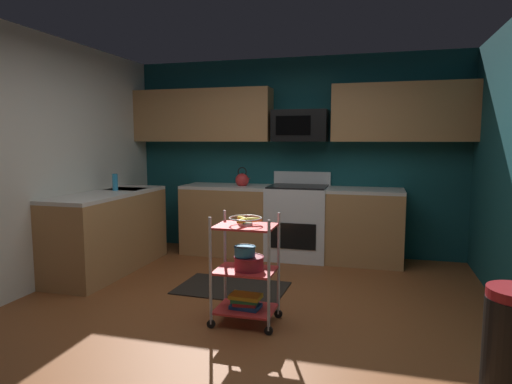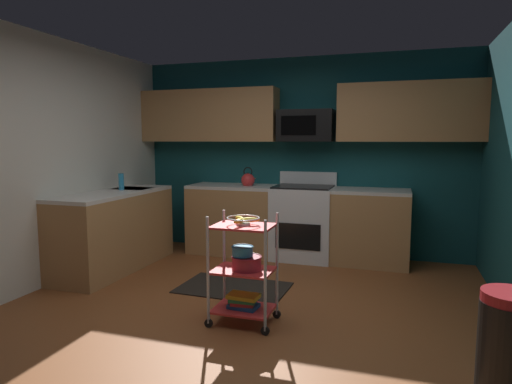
{
  "view_description": "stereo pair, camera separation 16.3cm",
  "coord_description": "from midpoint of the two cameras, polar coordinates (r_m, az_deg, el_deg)",
  "views": [
    {
      "loc": [
        1.1,
        -3.46,
        1.52
      ],
      "look_at": [
        0.03,
        0.38,
        1.05
      ],
      "focal_mm": 31.03,
      "sensor_mm": 36.0,
      "label": 1
    },
    {
      "loc": [
        1.25,
        -3.41,
        1.52
      ],
      "look_at": [
        0.03,
        0.38,
        1.05
      ],
      "focal_mm": 31.03,
      "sensor_mm": 36.0,
      "label": 2
    }
  ],
  "objects": [
    {
      "name": "floor",
      "position": [
        3.94,
        -3.27,
        -16.27
      ],
      "size": [
        4.4,
        4.8,
        0.04
      ],
      "primitive_type": "cube",
      "color": "brown",
      "rests_on": "ground"
    },
    {
      "name": "wall_back",
      "position": [
        5.99,
        4.15,
        4.6
      ],
      "size": [
        4.52,
        0.06,
        2.6
      ],
      "primitive_type": "cube",
      "color": "#14474C",
      "rests_on": "ground"
    },
    {
      "name": "wall_left",
      "position": [
        4.84,
        -29.3,
        3.27
      ],
      "size": [
        0.06,
        4.8,
        2.6
      ],
      "primitive_type": "cube",
      "color": "silver",
      "rests_on": "ground"
    },
    {
      "name": "counter_run",
      "position": [
        5.54,
        -4.87,
        -4.29
      ],
      "size": [
        3.62,
        2.3,
        0.92
      ],
      "color": "#B27F4C",
      "rests_on": "ground"
    },
    {
      "name": "oven_range",
      "position": [
        5.73,
        4.61,
        -3.77
      ],
      "size": [
        0.76,
        0.65,
        1.1
      ],
      "color": "white",
      "rests_on": "ground"
    },
    {
      "name": "upper_cabinets",
      "position": [
        5.81,
        3.55,
        9.97
      ],
      "size": [
        4.4,
        0.33,
        0.7
      ],
      "color": "#B27F4C"
    },
    {
      "name": "microwave",
      "position": [
        5.74,
        4.92,
        8.49
      ],
      "size": [
        0.7,
        0.39,
        0.4
      ],
      "color": "black"
    },
    {
      "name": "rolling_cart",
      "position": [
        3.7,
        -2.64,
        -10.06
      ],
      "size": [
        0.55,
        0.37,
        0.91
      ],
      "color": "silver",
      "rests_on": "ground"
    },
    {
      "name": "fruit_bowl",
      "position": [
        3.6,
        -2.68,
        -3.58
      ],
      "size": [
        0.27,
        0.27,
        0.07
      ],
      "color": "silver",
      "rests_on": "rolling_cart"
    },
    {
      "name": "mixing_bowl_large",
      "position": [
        3.67,
        -2.21,
        -9.09
      ],
      "size": [
        0.25,
        0.25,
        0.11
      ],
      "color": "maroon",
      "rests_on": "rolling_cart"
    },
    {
      "name": "mixing_bowl_small",
      "position": [
        3.65,
        -2.75,
        -7.58
      ],
      "size": [
        0.18,
        0.18,
        0.08
      ],
      "color": "#338CBF",
      "rests_on": "rolling_cart"
    },
    {
      "name": "book_stack",
      "position": [
        3.78,
        -2.62,
        -13.88
      ],
      "size": [
        0.27,
        0.18,
        0.12
      ],
      "color": "#1E4C8C",
      "rests_on": "rolling_cart"
    },
    {
      "name": "kettle",
      "position": [
        5.84,
        -2.58,
        1.57
      ],
      "size": [
        0.21,
        0.18,
        0.26
      ],
      "color": "red",
      "rests_on": "counter_run"
    },
    {
      "name": "dish_soap_bottle",
      "position": [
        5.55,
        -18.52,
        1.2
      ],
      "size": [
        0.06,
        0.06,
        0.2
      ],
      "primitive_type": "cylinder",
      "color": "#2D8CBF",
      "rests_on": "counter_run"
    },
    {
      "name": "floor_rug",
      "position": [
        4.66,
        -4.16,
        -12.24
      ],
      "size": [
        1.12,
        0.73,
        0.01
      ],
      "primitive_type": "cube",
      "rotation": [
        0.0,
        0.0,
        -0.03
      ],
      "color": "black",
      "rests_on": "ground"
    }
  ]
}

